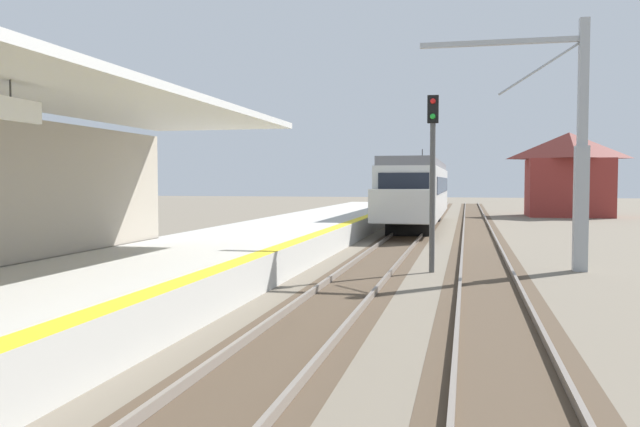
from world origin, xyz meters
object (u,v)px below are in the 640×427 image
rail_signal_post (433,164)px  distant_trackside_house (568,173)px  approaching_train (418,190)px  catenary_pylon_far_side (571,151)px

rail_signal_post → distant_trackside_house: (8.54, 33.05, 0.14)m
approaching_train → distant_trackside_house: size_ratio=2.97×
distant_trackside_house → rail_signal_post: bearing=-104.5°
approaching_train → rail_signal_post: size_ratio=3.77×
approaching_train → catenary_pylon_far_side: size_ratio=2.61×
approaching_train → rail_signal_post: rail_signal_post is taller
rail_signal_post → distant_trackside_house: distant_trackside_house is taller
distant_trackside_house → catenary_pylon_far_side: bearing=-98.1°
approaching_train → rail_signal_post: 19.08m
rail_signal_post → catenary_pylon_far_side: size_ratio=0.69×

